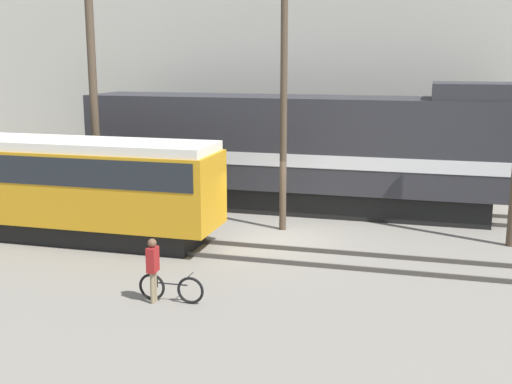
{
  "coord_description": "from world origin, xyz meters",
  "views": [
    {
      "loc": [
        4.98,
        -20.54,
        6.1
      ],
      "look_at": [
        -0.46,
        -0.87,
        1.8
      ],
      "focal_mm": 45.0,
      "sensor_mm": 36.0,
      "label": 1
    }
  ],
  "objects_px": {
    "bicycle": "(171,288)",
    "utility_pole_center": "(284,109)",
    "streetcar": "(58,182)",
    "person": "(153,264)",
    "utility_pole_left": "(94,102)",
    "freight_locomotive": "(294,151)"
  },
  "relations": [
    {
      "from": "bicycle",
      "to": "utility_pole_center",
      "type": "relative_size",
      "value": 0.2
    },
    {
      "from": "person",
      "to": "utility_pole_center",
      "type": "bearing_deg",
      "value": 78.7
    },
    {
      "from": "streetcar",
      "to": "utility_pole_left",
      "type": "xyz_separation_m",
      "value": [
        -0.28,
        3.17,
        2.48
      ]
    },
    {
      "from": "streetcar",
      "to": "utility_pole_left",
      "type": "distance_m",
      "value": 4.03
    },
    {
      "from": "utility_pole_left",
      "to": "bicycle",
      "type": "bearing_deg",
      "value": -50.67
    },
    {
      "from": "freight_locomotive",
      "to": "bicycle",
      "type": "height_order",
      "value": "freight_locomotive"
    },
    {
      "from": "streetcar",
      "to": "person",
      "type": "xyz_separation_m",
      "value": [
        5.52,
        -4.57,
        -0.94
      ]
    },
    {
      "from": "person",
      "to": "utility_pole_center",
      "type": "xyz_separation_m",
      "value": [
        1.55,
        7.74,
        3.33
      ]
    },
    {
      "from": "bicycle",
      "to": "utility_pole_center",
      "type": "bearing_deg",
      "value": 81.45
    },
    {
      "from": "bicycle",
      "to": "freight_locomotive",
      "type": "bearing_deg",
      "value": 85.42
    },
    {
      "from": "utility_pole_left",
      "to": "utility_pole_center",
      "type": "xyz_separation_m",
      "value": [
        7.35,
        0.0,
        -0.09
      ]
    },
    {
      "from": "streetcar",
      "to": "utility_pole_left",
      "type": "height_order",
      "value": "utility_pole_left"
    },
    {
      "from": "bicycle",
      "to": "person",
      "type": "bearing_deg",
      "value": -158.71
    },
    {
      "from": "freight_locomotive",
      "to": "utility_pole_left",
      "type": "bearing_deg",
      "value": -155.85
    },
    {
      "from": "utility_pole_left",
      "to": "utility_pole_center",
      "type": "height_order",
      "value": "utility_pole_left"
    },
    {
      "from": "freight_locomotive",
      "to": "person",
      "type": "xyz_separation_m",
      "value": [
        -1.27,
        -10.91,
        -1.4
      ]
    },
    {
      "from": "streetcar",
      "to": "bicycle",
      "type": "distance_m",
      "value": 7.56
    },
    {
      "from": "utility_pole_left",
      "to": "utility_pole_center",
      "type": "distance_m",
      "value": 7.35
    },
    {
      "from": "freight_locomotive",
      "to": "person",
      "type": "bearing_deg",
      "value": -96.63
    },
    {
      "from": "bicycle",
      "to": "streetcar",
      "type": "bearing_deg",
      "value": 143.36
    },
    {
      "from": "freight_locomotive",
      "to": "streetcar",
      "type": "height_order",
      "value": "freight_locomotive"
    },
    {
      "from": "utility_pole_center",
      "to": "utility_pole_left",
      "type": "bearing_deg",
      "value": 180.0
    }
  ]
}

